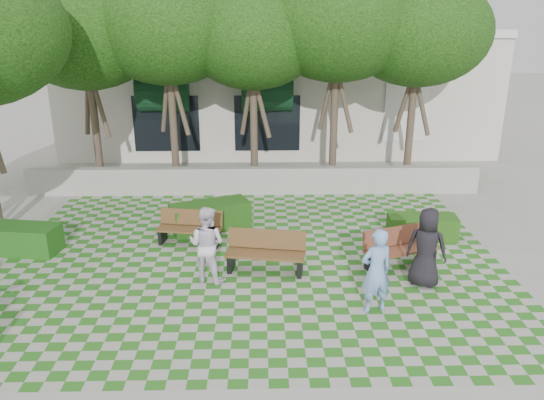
{
  "coord_description": "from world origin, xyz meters",
  "views": [
    {
      "loc": [
        0.23,
        -10.71,
        5.67
      ],
      "look_at": [
        0.5,
        1.5,
        1.4
      ],
      "focal_mm": 35.0,
      "sensor_mm": 36.0,
      "label": 1
    }
  ],
  "objects_px": {
    "hedge_east": "(422,227)",
    "person_blue": "(376,271)",
    "bench_mid": "(266,253)",
    "hedge_west": "(18,239)",
    "hedge_midleft": "(210,216)",
    "person_white": "(207,244)",
    "person_dark": "(426,248)",
    "bench_east": "(399,249)",
    "bench_west": "(190,228)"
  },
  "relations": [
    {
      "from": "person_blue",
      "to": "person_white",
      "type": "xyz_separation_m",
      "value": [
        -3.48,
        1.41,
        -0.02
      ]
    },
    {
      "from": "person_white",
      "to": "hedge_midleft",
      "type": "bearing_deg",
      "value": -65.28
    },
    {
      "from": "hedge_midleft",
      "to": "person_white",
      "type": "height_order",
      "value": "person_white"
    },
    {
      "from": "person_blue",
      "to": "person_dark",
      "type": "relative_size",
      "value": 1.0
    },
    {
      "from": "hedge_east",
      "to": "person_white",
      "type": "bearing_deg",
      "value": -157.6
    },
    {
      "from": "hedge_west",
      "to": "person_blue",
      "type": "relative_size",
      "value": 1.13
    },
    {
      "from": "bench_mid",
      "to": "hedge_west",
      "type": "bearing_deg",
      "value": 178.71
    },
    {
      "from": "hedge_east",
      "to": "hedge_west",
      "type": "relative_size",
      "value": 0.89
    },
    {
      "from": "person_blue",
      "to": "person_dark",
      "type": "bearing_deg",
      "value": -156.51
    },
    {
      "from": "hedge_midleft",
      "to": "hedge_east",
      "type": "bearing_deg",
      "value": -7.84
    },
    {
      "from": "hedge_west",
      "to": "person_white",
      "type": "bearing_deg",
      "value": -18.25
    },
    {
      "from": "hedge_east",
      "to": "person_white",
      "type": "distance_m",
      "value": 5.99
    },
    {
      "from": "person_white",
      "to": "bench_mid",
      "type": "bearing_deg",
      "value": -141.17
    },
    {
      "from": "bench_east",
      "to": "hedge_west",
      "type": "bearing_deg",
      "value": 153.68
    },
    {
      "from": "bench_west",
      "to": "hedge_midleft",
      "type": "xyz_separation_m",
      "value": [
        0.44,
        0.99,
        -0.04
      ]
    },
    {
      "from": "bench_mid",
      "to": "hedge_west",
      "type": "height_order",
      "value": "bench_mid"
    },
    {
      "from": "hedge_midleft",
      "to": "person_dark",
      "type": "xyz_separation_m",
      "value": [
        5.01,
        -3.39,
        0.52
      ]
    },
    {
      "from": "person_dark",
      "to": "hedge_east",
      "type": "bearing_deg",
      "value": -79.68
    },
    {
      "from": "hedge_midleft",
      "to": "person_white",
      "type": "relative_size",
      "value": 1.23
    },
    {
      "from": "hedge_east",
      "to": "person_dark",
      "type": "height_order",
      "value": "person_dark"
    },
    {
      "from": "person_white",
      "to": "bench_west",
      "type": "bearing_deg",
      "value": -51.83
    },
    {
      "from": "bench_mid",
      "to": "hedge_midleft",
      "type": "bearing_deg",
      "value": 129.6
    },
    {
      "from": "hedge_east",
      "to": "bench_west",
      "type": "bearing_deg",
      "value": -178.1
    },
    {
      "from": "bench_mid",
      "to": "hedge_west",
      "type": "distance_m",
      "value": 6.33
    },
    {
      "from": "hedge_west",
      "to": "person_white",
      "type": "distance_m",
      "value": 5.19
    },
    {
      "from": "bench_mid",
      "to": "hedge_east",
      "type": "xyz_separation_m",
      "value": [
        4.2,
        1.84,
        -0.15
      ]
    },
    {
      "from": "hedge_east",
      "to": "person_blue",
      "type": "relative_size",
      "value": 1.01
    },
    {
      "from": "hedge_midleft",
      "to": "person_blue",
      "type": "relative_size",
      "value": 1.21
    },
    {
      "from": "hedge_east",
      "to": "person_blue",
      "type": "xyz_separation_m",
      "value": [
        -2.03,
        -3.68,
        0.58
      ]
    },
    {
      "from": "hedge_east",
      "to": "person_blue",
      "type": "height_order",
      "value": "person_blue"
    },
    {
      "from": "hedge_west",
      "to": "person_blue",
      "type": "height_order",
      "value": "person_blue"
    },
    {
      "from": "hedge_west",
      "to": "hedge_midleft",
      "type": "bearing_deg",
      "value": 17.08
    },
    {
      "from": "bench_mid",
      "to": "bench_west",
      "type": "xyz_separation_m",
      "value": [
        -1.96,
        1.64,
        -0.04
      ]
    },
    {
      "from": "bench_mid",
      "to": "hedge_midleft",
      "type": "distance_m",
      "value": 3.04
    },
    {
      "from": "hedge_west",
      "to": "hedge_east",
      "type": "bearing_deg",
      "value": 3.59
    },
    {
      "from": "hedge_midleft",
      "to": "person_blue",
      "type": "bearing_deg",
      "value": -50.45
    },
    {
      "from": "person_blue",
      "to": "person_dark",
      "type": "xyz_separation_m",
      "value": [
        1.32,
        1.08,
        0.0
      ]
    },
    {
      "from": "bench_west",
      "to": "person_blue",
      "type": "distance_m",
      "value": 5.41
    },
    {
      "from": "hedge_midleft",
      "to": "person_dark",
      "type": "distance_m",
      "value": 6.07
    },
    {
      "from": "bench_east",
      "to": "hedge_midleft",
      "type": "bearing_deg",
      "value": 132.25
    },
    {
      "from": "person_dark",
      "to": "hedge_midleft",
      "type": "bearing_deg",
      "value": -8.4
    },
    {
      "from": "bench_mid",
      "to": "hedge_west",
      "type": "relative_size",
      "value": 0.94
    },
    {
      "from": "bench_east",
      "to": "person_dark",
      "type": "bearing_deg",
      "value": -91.58
    },
    {
      "from": "person_white",
      "to": "person_blue",
      "type": "bearing_deg",
      "value": 178.73
    },
    {
      "from": "bench_mid",
      "to": "bench_west",
      "type": "bearing_deg",
      "value": 149.63
    },
    {
      "from": "hedge_west",
      "to": "person_white",
      "type": "xyz_separation_m",
      "value": [
        4.9,
        -1.62,
        0.52
      ]
    },
    {
      "from": "person_blue",
      "to": "person_dark",
      "type": "distance_m",
      "value": 1.71
    },
    {
      "from": "person_blue",
      "to": "person_white",
      "type": "relative_size",
      "value": 1.02
    },
    {
      "from": "person_blue",
      "to": "person_white",
      "type": "bearing_deg",
      "value": -37.79
    },
    {
      "from": "bench_west",
      "to": "hedge_midleft",
      "type": "height_order",
      "value": "bench_west"
    }
  ]
}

